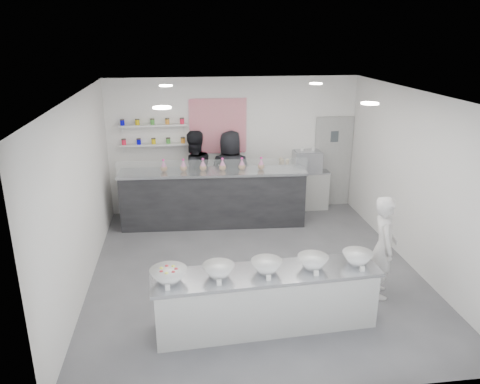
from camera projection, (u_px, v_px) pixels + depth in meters
name	position (u px, v px, depth m)	size (l,w,h in m)	color
floor	(255.00, 270.00, 8.10)	(6.00, 6.00, 0.00)	#515156
ceiling	(257.00, 94.00, 7.12)	(6.00, 6.00, 0.00)	white
back_wall	(234.00, 146.00, 10.42)	(5.50, 5.50, 0.00)	white
left_wall	(81.00, 195.00, 7.27)	(6.00, 6.00, 0.00)	white
right_wall	(415.00, 181.00, 7.95)	(6.00, 6.00, 0.00)	white
back_door	(333.00, 162.00, 10.82)	(0.88, 0.04, 2.10)	#989896
pattern_panel	(218.00, 126.00, 10.21)	(1.25, 0.03, 1.20)	red
jar_shelf_lower	(154.00, 145.00, 10.08)	(1.45, 0.22, 0.04)	silver
jar_shelf_upper	(153.00, 125.00, 9.94)	(1.45, 0.22, 0.04)	silver
preserve_jars	(153.00, 132.00, 9.97)	(1.45, 0.10, 0.56)	#FB1D41
downlight_0	(162.00, 108.00, 6.02)	(0.24, 0.24, 0.02)	white
downlight_1	(370.00, 103.00, 6.36)	(0.24, 0.24, 0.02)	white
downlight_2	(166.00, 86.00, 8.45)	(0.24, 0.24, 0.02)	white
downlight_3	(316.00, 84.00, 8.80)	(0.24, 0.24, 0.02)	white
prep_counter	(266.00, 299.00, 6.42)	(3.10, 0.70, 0.85)	#B9B8B3
back_bar	(213.00, 198.00, 9.82)	(3.85, 0.70, 1.19)	black
sneeze_guard	(213.00, 168.00, 9.26)	(3.79, 0.02, 0.33)	white
espresso_ledge	(302.00, 190.00, 10.75)	(1.21, 0.38, 0.90)	#B9B8B3
espresso_machine	(307.00, 162.00, 10.54)	(0.61, 0.42, 0.47)	#93969E
cup_stacks	(284.00, 166.00, 10.50)	(0.24, 0.24, 0.32)	tan
prep_bowls	(267.00, 266.00, 6.26)	(3.02, 0.52, 0.17)	white
label_cards	(272.00, 290.00, 5.77)	(2.66, 0.04, 0.07)	white
cookie_bags	(213.00, 165.00, 9.58)	(2.14, 0.14, 0.26)	#C25A96
woman_prep	(384.00, 247.00, 7.10)	(0.59, 0.39, 1.62)	silver
staff_left	(194.00, 175.00, 10.10)	(0.94, 0.74, 1.94)	black
staff_right	(231.00, 174.00, 10.21)	(0.94, 0.61, 1.92)	black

